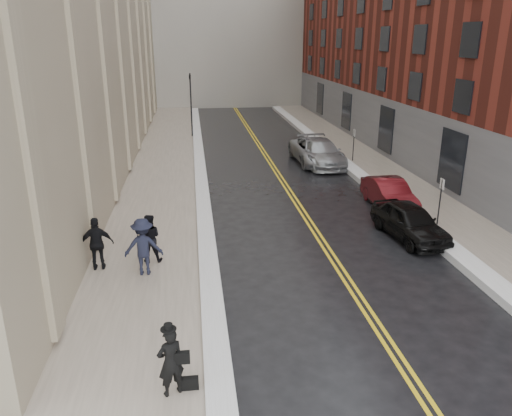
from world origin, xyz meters
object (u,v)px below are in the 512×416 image
object	(u,v)px
car_silver_near	(321,153)
pedestrian_b	(143,247)
car_black	(410,221)
car_silver_far	(316,151)
pedestrian_main	(171,362)
pedestrian_a	(149,238)
pedestrian_c	(97,244)
car_maroon	(389,194)

from	to	relation	value
car_silver_near	pedestrian_b	world-z (taller)	pedestrian_b
car_black	car_silver_near	distance (m)	12.70
car_silver_far	pedestrian_b	world-z (taller)	pedestrian_b
car_black	car_silver_near	size ratio (longest dim) A/B	0.77
pedestrian_main	pedestrian_a	xyz separation A→B (m)	(-1.01, 7.37, 0.05)
pedestrian_b	pedestrian_c	size ratio (longest dim) A/B	1.05
car_maroon	pedestrian_b	size ratio (longest dim) A/B	2.12
pedestrian_main	car_silver_far	bearing A→B (deg)	-135.84
car_maroon	pedestrian_b	world-z (taller)	pedestrian_b
pedestrian_c	pedestrian_b	bearing A→B (deg)	155.49
car_maroon	pedestrian_main	distance (m)	16.06
car_silver_near	pedestrian_main	distance (m)	23.12
car_black	pedestrian_c	xyz separation A→B (m)	(-12.22, -1.67, 0.38)
pedestrian_main	pedestrian_a	size ratio (longest dim) A/B	0.95
car_maroon	pedestrian_b	xyz separation A→B (m)	(-11.22, -6.11, 0.45)
car_maroon	pedestrian_main	size ratio (longest dim) A/B	2.51
pedestrian_b	car_black	bearing A→B (deg)	-168.37
pedestrian_a	car_silver_near	bearing A→B (deg)	-126.98
car_black	car_maroon	world-z (taller)	car_black
car_silver_far	pedestrian_b	distance (m)	18.31
car_black	pedestrian_b	world-z (taller)	pedestrian_b
car_silver_far	pedestrian_main	size ratio (longest dim) A/B	3.38
car_maroon	pedestrian_b	distance (m)	12.78
car_black	pedestrian_main	distance (m)	12.81
car_maroon	car_silver_near	distance (m)	8.91
car_silver_near	car_silver_far	xyz separation A→B (m)	(-0.20, 0.47, -0.01)
car_black	car_silver_far	xyz separation A→B (m)	(-0.72, 13.16, 0.07)
car_black	pedestrian_b	size ratio (longest dim) A/B	2.12
car_maroon	car_silver_near	world-z (taller)	car_silver_near
car_black	pedestrian_b	bearing A→B (deg)	-175.33
pedestrian_main	car_maroon	bearing A→B (deg)	-152.94
pedestrian_b	pedestrian_c	bearing A→B (deg)	-19.97
pedestrian_b	car_maroon	bearing A→B (deg)	-151.83
car_silver_near	pedestrian_main	world-z (taller)	pedestrian_main
car_silver_far	pedestrian_main	bearing A→B (deg)	-113.73
car_black	pedestrian_main	xyz separation A→B (m)	(-9.46, -8.63, 0.27)
car_silver_near	pedestrian_b	size ratio (longest dim) A/B	2.76
car_silver_near	pedestrian_a	xyz separation A→B (m)	(-9.96, -13.95, 0.24)
pedestrian_c	car_maroon	bearing A→B (deg)	-161.65
car_silver_far	pedestrian_a	world-z (taller)	pedestrian_a
car_silver_far	car_maroon	bearing A→B (deg)	-83.61
car_silver_far	pedestrian_b	size ratio (longest dim) A/B	2.86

